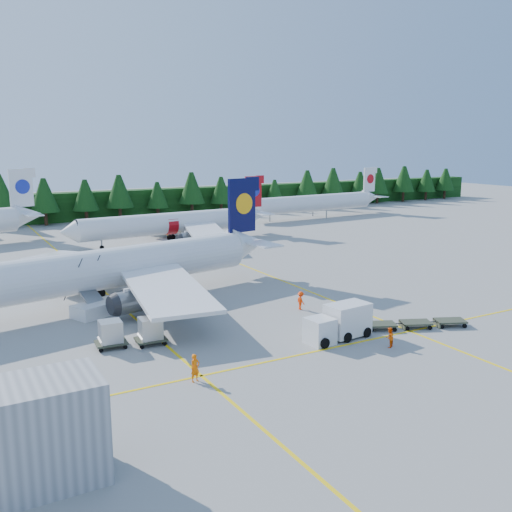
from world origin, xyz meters
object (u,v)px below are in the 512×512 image
airliner_navy (86,273)px  airstairs (96,305)px  airliner_red (166,224)px  service_truck (338,323)px

airliner_navy → airstairs: (0.15, -2.46, -2.71)m
airliner_navy → airstairs: airliner_navy is taller
airliner_red → service_truck: airliner_red is taller
service_truck → airstairs: bearing=127.7°
airliner_navy → airliner_red: size_ratio=1.15×
airliner_red → airstairs: (-20.04, -34.38, -2.19)m
airliner_red → airstairs: airliner_red is taller
airliner_red → service_truck: bearing=-98.3°
airliner_red → service_truck: size_ratio=5.81×
airliner_navy → airliner_red: (20.19, 31.92, -0.52)m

